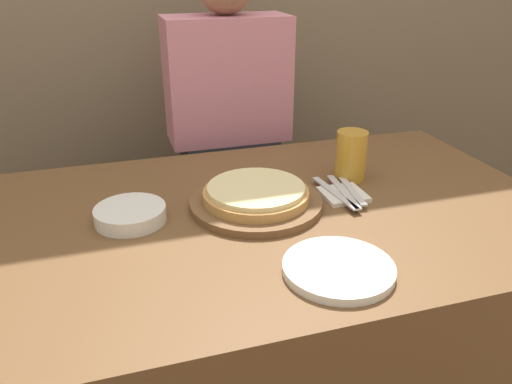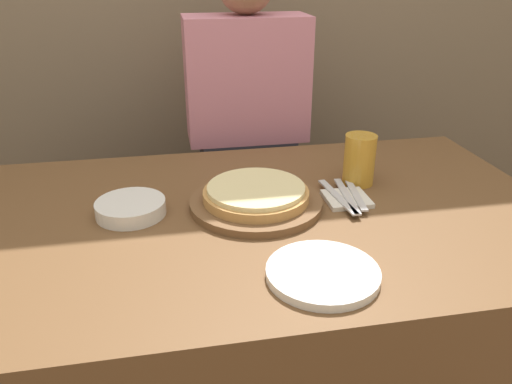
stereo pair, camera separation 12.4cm
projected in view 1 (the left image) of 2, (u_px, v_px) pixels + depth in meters
dining_table at (251, 331)px, 1.38m from camera, size 1.56×0.90×0.73m
pizza_on_board at (256, 198)px, 1.25m from camera, size 0.33×0.33×0.06m
beer_glass at (351, 154)px, 1.39m from camera, size 0.09×0.09×0.14m
dinner_plate at (338, 268)px, 0.99m from camera, size 0.22×0.22×0.02m
side_bowl at (130, 214)px, 1.18m from camera, size 0.17×0.17×0.04m
napkin_stack at (343, 195)px, 1.31m from camera, size 0.11×0.11×0.01m
fork at (335, 193)px, 1.30m from camera, size 0.04×0.21×0.00m
dinner_knife at (343, 192)px, 1.30m from camera, size 0.04×0.21×0.00m
spoon at (352, 190)px, 1.31m from camera, size 0.04×0.18×0.00m
diner_person at (229, 157)px, 1.83m from camera, size 0.42×0.20×1.32m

